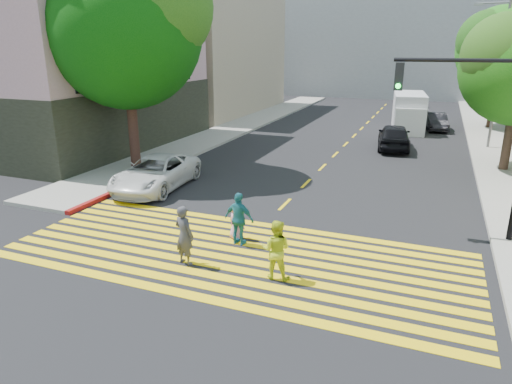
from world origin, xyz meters
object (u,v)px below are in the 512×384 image
Objects in this scene: dark_car_parked at (436,122)px; white_sedan at (156,173)px; tree_right_far at (503,45)px; dark_car_near at (394,136)px; pedestrian_child at (236,222)px; traffic_signal at (489,120)px; pedestrian_woman at (276,250)px; silver_car at (417,111)px; pedestrian_extra at (239,219)px; pedestrian_man at (184,235)px; tree_left at (127,23)px; white_van at (409,113)px.

white_sedan is at bearing -128.62° from dark_car_parked.
tree_right_far is 1.96× the size of dark_car_near.
dark_car_near reaches higher than pedestrian_child.
white_sedan is at bearing 172.97° from traffic_signal.
pedestrian_woman is at bearing -139.18° from traffic_signal.
silver_car reaches higher than dark_car_parked.
dark_car_near reaches higher than dark_car_parked.
pedestrian_extra is 0.35× the size of silver_car.
tree_right_far reaches higher than traffic_signal.
pedestrian_woman is 17.32m from dark_car_near.
pedestrian_man reaches higher than white_sedan.
pedestrian_child is 0.32× the size of dark_car_parked.
tree_right_far reaches higher than pedestrian_man.
pedestrian_man is at bearing -113.23° from dark_car_parked.
tree_left is at bearing 132.96° from white_sedan.
dark_car_near is at bearing -81.68° from pedestrian_child.
pedestrian_man reaches higher than pedestrian_child.
pedestrian_man is 9.34m from traffic_signal.
tree_left is 7.09m from white_sedan.
white_van is at bearing 96.96° from traffic_signal.
tree_right_far is 5.24× the size of pedestrian_extra.
traffic_signal is at bearing -132.15° from pedestrian_man.
dark_car_near is 8.02m from dark_car_parked.
pedestrian_man is 1.04× the size of pedestrian_extra.
silver_car is (0.62, 12.39, -0.08)m from dark_car_near.
pedestrian_child is at bearing -38.72° from white_sedan.
white_van reaches higher than dark_car_parked.
tree_left is at bearing -132.31° from white_van.
tree_right_far is at bearing 81.43° from traffic_signal.
pedestrian_child is at bearing 79.85° from silver_car.
pedestrian_man is 7.38m from white_sedan.
tree_left is at bearing -44.19° from pedestrian_woman.
pedestrian_child is 8.02m from traffic_signal.
tree_left is at bearing 59.13° from silver_car.
traffic_signal is at bearing -95.68° from dark_car_parked.
white_van is at bearing -92.13° from pedestrian_extra.
pedestrian_woman is at bearing 79.00° from dark_car_near.
pedestrian_man is at bearing 93.52° from pedestrian_child.
traffic_signal is (2.99, -25.03, 3.07)m from silver_car.
white_sedan is at bearing -13.91° from pedestrian_child.
pedestrian_man is (-9.75, -26.95, -4.97)m from tree_right_far.
white_sedan is (2.66, -2.44, -6.10)m from tree_left.
pedestrian_child is at bearing -105.70° from white_van.
pedestrian_woman is 1.38× the size of pedestrian_child.
dark_car_near is 0.78× the size of white_van.
silver_car is at bearing -99.10° from pedestrian_woman.
pedestrian_woman reaches higher than dark_car_near.
dark_car_near is at bearing -99.67° from pedestrian_woman.
pedestrian_child is 0.71× the size of pedestrian_extra.
tree_right_far reaches higher than pedestrian_woman.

